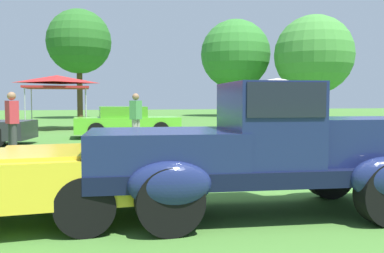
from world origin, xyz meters
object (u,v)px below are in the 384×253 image
at_px(feature_pickup_truck, 261,148).
at_px(canopy_tent_left_field, 57,81).
at_px(spectator_near_truck, 12,122).
at_px(show_car_lime, 126,122).
at_px(spectator_between_cars, 136,118).
at_px(canopy_tent_center_field, 278,83).

bearing_deg(feature_pickup_truck, canopy_tent_left_field, 101.00).
bearing_deg(spectator_near_truck, canopy_tent_left_field, 86.63).
height_order(feature_pickup_truck, canopy_tent_left_field, canopy_tent_left_field).
xyz_separation_m(feature_pickup_truck, show_car_lime, (-0.52, 11.87, -0.27)).
relative_size(spectator_near_truck, canopy_tent_left_field, 0.55).
xyz_separation_m(feature_pickup_truck, spectator_between_cars, (-0.54, 8.61, 0.05)).
bearing_deg(feature_pickup_truck, canopy_tent_center_field, 63.53).
relative_size(show_car_lime, spectator_between_cars, 2.40).
distance_m(feature_pickup_truck, spectator_between_cars, 8.62).
height_order(feature_pickup_truck, show_car_lime, feature_pickup_truck).
bearing_deg(canopy_tent_center_field, canopy_tent_left_field, 179.21).
xyz_separation_m(canopy_tent_left_field, canopy_tent_center_field, (11.93, -0.17, 0.00)).
bearing_deg(feature_pickup_truck, spectator_near_truck, 119.96).
distance_m(spectator_between_cars, canopy_tent_left_field, 9.32).
height_order(show_car_lime, spectator_near_truck, spectator_near_truck).
height_order(show_car_lime, spectator_between_cars, spectator_between_cars).
distance_m(spectator_between_cars, canopy_tent_center_field, 12.60).
height_order(show_car_lime, canopy_tent_center_field, canopy_tent_center_field).
bearing_deg(spectator_near_truck, show_car_lime, 54.98).
xyz_separation_m(feature_pickup_truck, canopy_tent_left_field, (-3.37, 17.35, 1.56)).
distance_m(show_car_lime, canopy_tent_center_field, 10.68).
distance_m(feature_pickup_truck, canopy_tent_center_field, 19.26).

